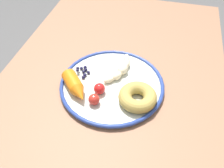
# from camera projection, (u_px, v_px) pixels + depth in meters

# --- Properties ---
(dining_table) EXTENTS (1.17, 0.72, 0.74)m
(dining_table) POSITION_uv_depth(u_px,v_px,m) (110.00, 104.00, 0.82)
(dining_table) COLOR #936448
(dining_table) RESTS_ON ground_plane
(plate) EXTENTS (0.32, 0.32, 0.02)m
(plate) POSITION_uv_depth(u_px,v_px,m) (112.00, 85.00, 0.74)
(plate) COLOR silver
(plate) RESTS_ON dining_table
(banana) EXTENTS (0.16, 0.07, 0.03)m
(banana) POSITION_uv_depth(u_px,v_px,m) (121.00, 69.00, 0.76)
(banana) COLOR #F9E3B6
(banana) RESTS_ON plate
(carrot_orange) EXTENTS (0.12, 0.11, 0.04)m
(carrot_orange) POSITION_uv_depth(u_px,v_px,m) (75.00, 87.00, 0.70)
(carrot_orange) COLOR orange
(carrot_orange) RESTS_ON plate
(donut) EXTENTS (0.15, 0.15, 0.04)m
(donut) POSITION_uv_depth(u_px,v_px,m) (138.00, 97.00, 0.67)
(donut) COLOR #B29848
(donut) RESTS_ON plate
(blueberry_pile) EXTENTS (0.06, 0.05, 0.02)m
(blueberry_pile) POSITION_uv_depth(u_px,v_px,m) (83.00, 71.00, 0.76)
(blueberry_pile) COLOR #191638
(blueberry_pile) RESTS_ON plate
(tomato_near) EXTENTS (0.03, 0.03, 0.03)m
(tomato_near) POSITION_uv_depth(u_px,v_px,m) (99.00, 89.00, 0.70)
(tomato_near) COLOR red
(tomato_near) RESTS_ON plate
(tomato_mid) EXTENTS (0.03, 0.03, 0.03)m
(tomato_mid) POSITION_uv_depth(u_px,v_px,m) (94.00, 99.00, 0.67)
(tomato_mid) COLOR red
(tomato_mid) RESTS_ON plate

